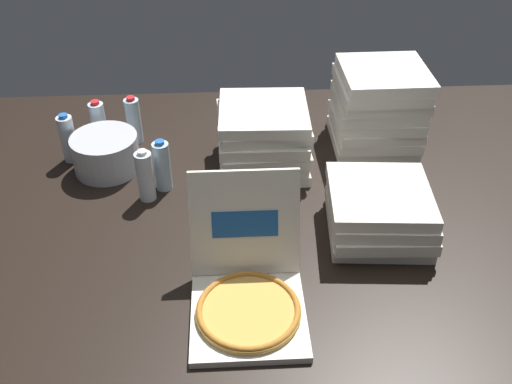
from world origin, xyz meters
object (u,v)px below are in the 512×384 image
Objects in this scene: pizza_stack_left_near at (263,138)px; water_bottle_4 at (134,120)px; pizza_stack_right_near at (378,108)px; water_bottle_0 at (145,176)px; open_pizza_box at (247,287)px; water_bottle_2 at (68,139)px; pizza_stack_left_far at (379,212)px; water_bottle_1 at (99,125)px; ice_bucket at (106,153)px; water_bottle_3 at (162,166)px.

pizza_stack_left_near reaches higher than water_bottle_4.
water_bottle_4 is at bearing 175.63° from pizza_stack_right_near.
open_pizza_box is at bearing -57.41° from water_bottle_0.
pizza_stack_left_far is at bearing -24.29° from water_bottle_2.
water_bottle_1 is (-0.25, 0.42, 0.00)m from water_bottle_0.
water_bottle_1 and water_bottle_4 have the same top height.
open_pizza_box is at bearing -54.98° from ice_bucket.
pizza_stack_left_near is at bearing 24.00° from water_bottle_0.
water_bottle_2 is (-0.75, 0.90, 0.03)m from open_pizza_box.
water_bottle_0 and water_bottle_4 have the same top height.
pizza_stack_left_far is at bearing -35.85° from water_bottle_4.
water_bottle_4 is (0.15, 0.03, 0.00)m from water_bottle_1.
pizza_stack_left_near is at bearing 82.93° from open_pizza_box.
open_pizza_box is at bearing -64.38° from water_bottle_3.
water_bottle_3 is (0.06, 0.07, 0.00)m from water_bottle_0.
pizza_stack_left_far is 1.76× the size of water_bottle_4.
water_bottle_3 is (-0.94, -0.30, -0.08)m from pizza_stack_right_near.
ice_bucket is 1.24× the size of water_bottle_2.
pizza_stack_left_far is 1.42× the size of ice_bucket.
open_pizza_box is 2.15× the size of water_bottle_4.
water_bottle_0 is 1.00× the size of water_bottle_3.
pizza_stack_right_near is at bearing 16.14° from pizza_stack_left_near.
water_bottle_0 is (-0.38, 0.60, 0.03)m from open_pizza_box.
water_bottle_1 is 0.16m from water_bottle_2.
pizza_stack_left_far is 1.76× the size of water_bottle_0.
pizza_stack_left_far is (0.50, 0.34, 0.02)m from open_pizza_box.
water_bottle_4 is (0.10, 0.23, 0.03)m from ice_bucket.
water_bottle_1 reaches higher than pizza_stack_left_far.
pizza_stack_left_far is 0.92m from water_bottle_0.
pizza_stack_right_near is at bearing 20.01° from water_bottle_0.
open_pizza_box is 2.15× the size of water_bottle_0.
water_bottle_1 is at bearing 177.55° from pizza_stack_right_near.
open_pizza_box is 1.22× the size of pizza_stack_left_far.
open_pizza_box reaches higher than pizza_stack_left_far.
pizza_stack_left_near is 0.68m from ice_bucket.
water_bottle_2 is at bearing 154.70° from ice_bucket.
open_pizza_box is 2.15× the size of water_bottle_3.
pizza_stack_left_far is 1.18m from ice_bucket.
water_bottle_3 is (0.43, -0.24, 0.00)m from water_bottle_2.
water_bottle_3 reaches higher than ice_bucket.
water_bottle_0 is at bearing -39.88° from water_bottle_2.
pizza_stack_right_near reaches higher than pizza_stack_left_far.
pizza_stack_left_near is (-0.52, -0.15, -0.05)m from pizza_stack_right_near.
water_bottle_1 is 0.16m from water_bottle_4.
pizza_stack_right_near reaches higher than water_bottle_3.
water_bottle_1 is 1.00× the size of water_bottle_2.
open_pizza_box is 1.27× the size of pizza_stack_right_near.
open_pizza_box reaches higher than water_bottle_1.
pizza_stack_left_near reaches higher than water_bottle_1.
pizza_stack_right_near reaches higher than pizza_stack_left_near.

